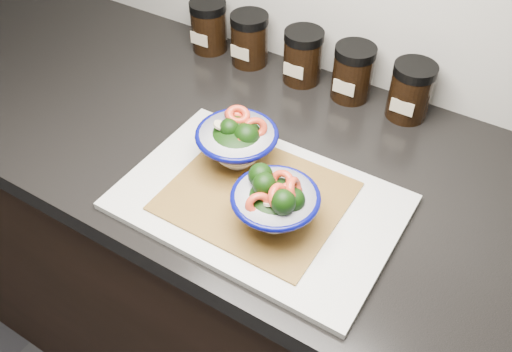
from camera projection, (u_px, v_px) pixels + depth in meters
The scene contains 11 objects.
cabinet at pixel (256, 292), 1.33m from camera, with size 3.43×0.58×0.86m, color black.
countertop at pixel (256, 156), 1.01m from camera, with size 3.50×0.60×0.04m, color black.
cutting_board at pixel (259, 202), 0.89m from camera, with size 0.45×0.30×0.01m, color silver.
bamboo_mat at pixel (256, 196), 0.89m from camera, with size 0.28×0.24×0.00m, color olive.
bowl_left at pixel (237, 141), 0.92m from camera, with size 0.14×0.14×0.10m.
bowl_right at pixel (275, 203), 0.82m from camera, with size 0.14×0.14×0.11m.
spice_jar_a at pixel (209, 26), 1.21m from camera, with size 0.08×0.08×0.11m.
spice_jar_b at pixel (249, 39), 1.17m from camera, with size 0.08×0.08×0.11m.
spice_jar_c at pixel (303, 56), 1.12m from camera, with size 0.08×0.08×0.11m.
spice_jar_d at pixel (353, 72), 1.08m from camera, with size 0.08×0.08×0.11m.
spice_jar_e at pixel (411, 91), 1.03m from camera, with size 0.08×0.08×0.11m.
Camera 1 is at (0.40, 0.81, 1.56)m, focal length 38.00 mm.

